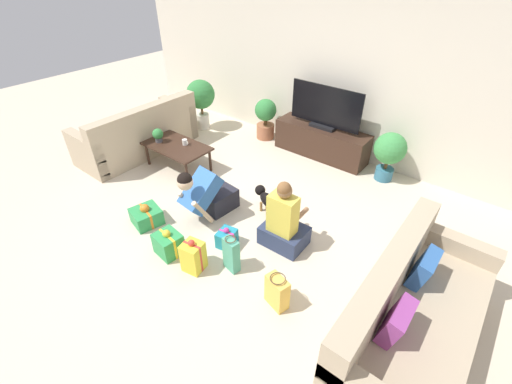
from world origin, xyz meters
The scene contains 21 objects.
ground_plane centered at (0.00, 0.00, 0.00)m, with size 16.00×16.00×0.00m, color beige.
wall_back centered at (0.00, 2.63, 1.30)m, with size 8.40×0.06×2.60m.
sofa_left centered at (-2.42, 0.50, 0.32)m, with size 0.85×2.02×0.87m.
sofa_right centered at (2.42, -0.21, 0.31)m, with size 0.85×2.02×0.87m.
coffee_table centered at (-1.48, 0.55, 0.36)m, with size 1.06×0.61×0.40m.
tv_console centered at (0.10, 2.34, 0.26)m, with size 1.60×0.45×0.52m.
tv centered at (0.10, 2.34, 0.82)m, with size 1.23×0.20×0.69m.
potted_plant_back_left centered at (-1.05, 2.29, 0.41)m, with size 0.39×0.39×0.74m.
potted_plant_corner_left centered at (-2.27, 1.86, 0.63)m, with size 0.54×0.54×0.95m.
potted_plant_back_right centered at (1.25, 2.29, 0.48)m, with size 0.47×0.47×0.77m.
person_kneeling centered at (-0.22, -0.05, 0.35)m, with size 0.39×0.84×0.81m.
person_sitting centered at (0.85, 0.13, 0.32)m, with size 0.53×0.49×0.91m.
dog centered at (0.33, 0.50, 0.22)m, with size 0.53×0.28×0.33m.
gift_box_a centered at (-0.75, -0.64, 0.11)m, with size 0.41×0.41×0.29m.
gift_box_b centered at (0.31, -0.80, 0.18)m, with size 0.25×0.25×0.42m.
gift_box_c centered at (0.34, -0.30, 0.11)m, with size 0.23×0.26×0.26m.
gift_box_d centered at (-0.10, -0.81, 0.14)m, with size 0.32×0.29×0.34m.
gift_bag_a centered at (1.30, -0.61, 0.18)m, with size 0.27×0.19×0.38m.
gift_bag_b centered at (0.63, -0.54, 0.21)m, with size 0.20×0.14×0.45m.
mug centered at (-1.39, 0.65, 0.45)m, with size 0.12×0.08×0.09m.
tabletop_plant centered at (-1.79, 0.45, 0.53)m, with size 0.17×0.17×0.22m.
Camera 1 is at (2.48, -2.43, 2.92)m, focal length 24.00 mm.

